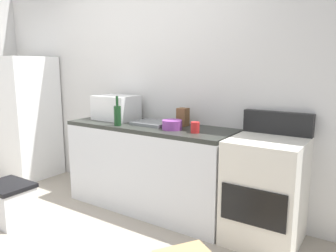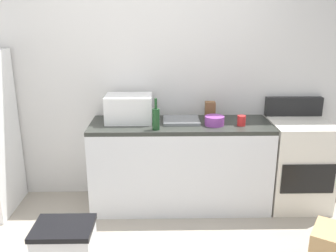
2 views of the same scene
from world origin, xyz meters
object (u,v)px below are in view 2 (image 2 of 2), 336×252
at_px(wine_bottle, 156,118).
at_px(mixing_bowl, 214,121).
at_px(microwave, 129,108).
at_px(knife_block, 210,110).
at_px(stove_oven, 297,162).
at_px(coffee_mug, 241,121).
at_px(storage_bin, 65,247).

xyz_separation_m(wine_bottle, mixing_bowl, (0.57, 0.13, -0.06)).
xyz_separation_m(microwave, knife_block, (0.83, 0.08, -0.05)).
distance_m(microwave, mixing_bowl, 0.86).
bearing_deg(knife_block, mixing_bowl, -86.05).
xyz_separation_m(stove_oven, coffee_mug, (-0.63, -0.10, 0.48)).
xyz_separation_m(stove_oven, wine_bottle, (-1.46, -0.22, 0.54)).
relative_size(microwave, wine_bottle, 1.53).
height_order(stove_oven, coffee_mug, stove_oven).
height_order(coffee_mug, mixing_bowl, coffee_mug).
bearing_deg(mixing_bowl, microwave, 170.07).
bearing_deg(wine_bottle, coffee_mug, 7.74).
distance_m(wine_bottle, storage_bin, 1.35).
height_order(microwave, storage_bin, microwave).
bearing_deg(coffee_mug, wine_bottle, -172.26).
bearing_deg(stove_oven, mixing_bowl, -174.77).
bearing_deg(microwave, mixing_bowl, -9.93).
distance_m(stove_oven, knife_block, 1.06).
bearing_deg(microwave, coffee_mug, -8.68).
relative_size(wine_bottle, storage_bin, 0.65).
xyz_separation_m(knife_block, storage_bin, (-1.27, -1.15, -0.80)).
height_order(mixing_bowl, storage_bin, mixing_bowl).
bearing_deg(wine_bottle, storage_bin, -131.78).
bearing_deg(knife_block, microwave, -174.79).
xyz_separation_m(stove_oven, knife_block, (-0.91, 0.14, 0.52)).
height_order(wine_bottle, coffee_mug, wine_bottle).
bearing_deg(coffee_mug, microwave, 171.32).
height_order(stove_oven, microwave, microwave).
distance_m(stove_oven, wine_bottle, 1.57).
relative_size(mixing_bowl, storage_bin, 0.41).
relative_size(coffee_mug, knife_block, 0.56).
distance_m(mixing_bowl, storage_bin, 1.75).
height_order(wine_bottle, knife_block, wine_bottle).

